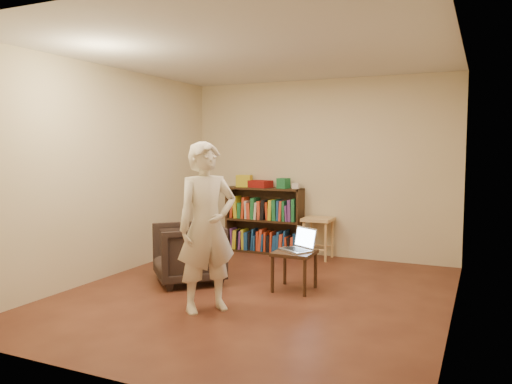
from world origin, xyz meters
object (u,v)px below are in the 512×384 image
at_px(armchair, 188,253).
at_px(laptop, 299,245).
at_px(bookshelf, 265,224).
at_px(side_table, 294,258).
at_px(person, 207,227).
at_px(stool, 318,226).

distance_m(armchair, laptop, 1.34).
height_order(bookshelf, laptop, bookshelf).
relative_size(bookshelf, armchair, 1.55).
height_order(side_table, person, person).
distance_m(side_table, laptop, 0.16).
distance_m(bookshelf, stool, 0.89).
distance_m(bookshelf, laptop, 2.05).
distance_m(bookshelf, armchair, 1.97).
height_order(stool, person, person).
relative_size(bookshelf, laptop, 2.69).
xyz_separation_m(stool, side_table, (0.25, -1.66, -0.11)).
bearing_deg(stool, laptop, -79.88).
height_order(armchair, side_table, armchair).
bearing_deg(stool, bookshelf, 174.27).
xyz_separation_m(side_table, person, (-0.53, -1.02, 0.46)).
height_order(bookshelf, side_table, bookshelf).
xyz_separation_m(laptop, person, (-0.57, -1.09, 0.33)).
bearing_deg(person, stool, 31.83).
bearing_deg(bookshelf, laptop, -55.12).
distance_m(bookshelf, side_table, 2.09).
distance_m(stool, laptop, 1.61).
distance_m(side_table, person, 1.24).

